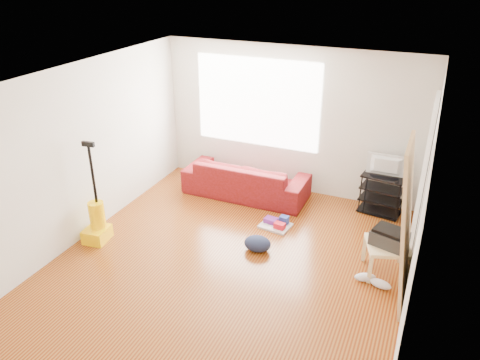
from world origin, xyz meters
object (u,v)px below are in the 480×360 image
at_px(tv_stand, 381,194).
at_px(vacuum, 97,223).
at_px(backpack, 257,250).
at_px(bucket, 220,195).
at_px(side_table, 388,249).
at_px(sofa, 246,194).
at_px(cleaning_tray, 277,224).

relative_size(tv_stand, vacuum, 0.46).
bearing_deg(backpack, bucket, 130.33).
bearing_deg(vacuum, backpack, 9.34).
height_order(tv_stand, side_table, tv_stand).
distance_m(sofa, bucket, 0.46).
bearing_deg(tv_stand, side_table, -70.87).
xyz_separation_m(bucket, cleaning_tray, (1.26, -0.62, 0.05)).
relative_size(bucket, vacuum, 0.21).
distance_m(tv_stand, vacuum, 4.39).
bearing_deg(side_table, sofa, 152.37).
height_order(sofa, tv_stand, tv_stand).
distance_m(bucket, vacuum, 2.24).
distance_m(bucket, cleaning_tray, 1.41).
relative_size(cleaning_tray, backpack, 1.29).
xyz_separation_m(side_table, bucket, (-2.94, 1.13, -0.36)).
relative_size(bucket, backpack, 0.82).
relative_size(sofa, tv_stand, 3.02).
distance_m(sofa, cleaning_tray, 1.17).
xyz_separation_m(sofa, tv_stand, (2.22, 0.27, 0.33)).
bearing_deg(backpack, tv_stand, 48.93).
distance_m(tv_stand, backpack, 2.30).
distance_m(side_table, cleaning_tray, 1.78).
distance_m(cleaning_tray, backpack, 0.71).
bearing_deg(sofa, vacuum, 56.69).
xyz_separation_m(tv_stand, vacuum, (-3.65, -2.44, -0.06)).
height_order(backpack, vacuum, vacuum).
height_order(side_table, cleaning_tray, side_table).
bearing_deg(tv_stand, backpack, -120.10).
distance_m(bucket, backpack, 1.80).
bearing_deg(bucket, backpack, -47.15).
height_order(tv_stand, backpack, tv_stand).
bearing_deg(sofa, backpack, 118.13).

